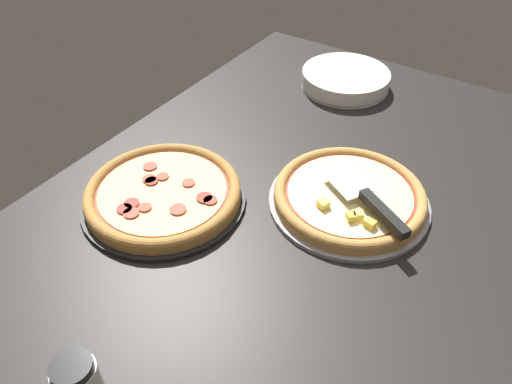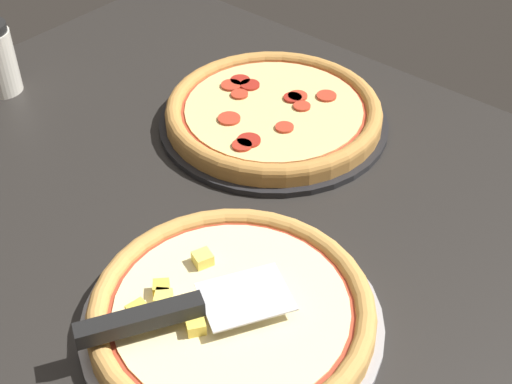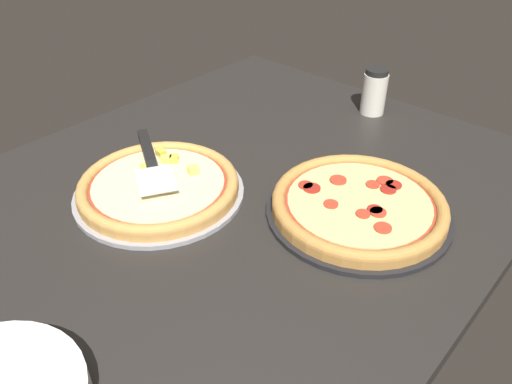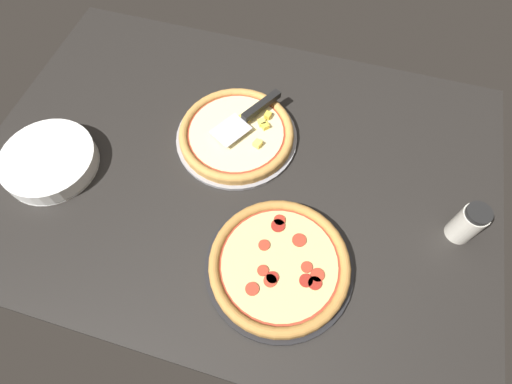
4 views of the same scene
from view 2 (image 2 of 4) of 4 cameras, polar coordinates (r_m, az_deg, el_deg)
The scene contains 6 objects.
ground_plane at distance 92.48cm, azimuth 1.07°, elevation -6.47°, with size 144.85×103.33×3.60cm, color black.
pizza_pan_front at distance 84.32cm, azimuth -1.93°, elevation -10.27°, with size 35.30×35.30×1.00cm, color #939399.
pizza_front at distance 82.83cm, azimuth -1.99°, elevation -9.42°, with size 33.18×33.18×3.67cm.
pizza_pan_back at distance 114.33cm, azimuth 1.41°, elevation 5.64°, with size 36.46×36.46×1.00cm, color black.
pizza_back at distance 113.20cm, azimuth 1.42°, elevation 6.47°, with size 34.27×34.27×3.12cm.
serving_spatula at distance 79.07cm, azimuth -7.32°, elevation -9.67°, with size 16.24×23.14×2.00cm.
Camera 2 is at (39.48, -49.34, 65.73)cm, focal length 50.00 mm.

